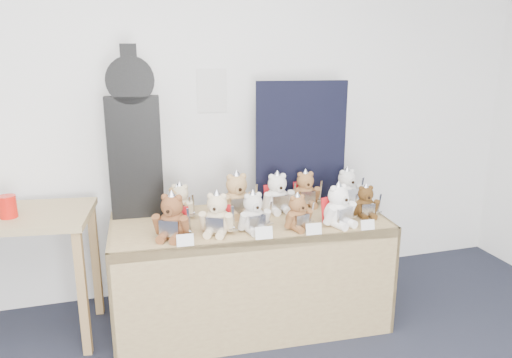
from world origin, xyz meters
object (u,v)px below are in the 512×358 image
object	(u,v)px
red_cup	(8,207)
teddy_front_right	(298,213)
teddy_back_end	(347,188)
display_table	(252,246)
teddy_front_centre	(253,214)
teddy_front_end	(366,202)
guitar_case	(134,135)
teddy_front_far_right	(338,207)
teddy_front_far_left	(172,218)
teddy_back_left	(180,203)
teddy_back_far_left	(177,205)
teddy_front_left	(217,215)
teddy_back_right	(305,190)
side_table	(6,235)
teddy_back_centre_left	(237,196)
teddy_back_centre_right	(277,194)

from	to	relation	value
red_cup	teddy_front_right	xyz separation A→B (m)	(1.62, -0.39, -0.07)
red_cup	teddy_back_end	size ratio (longest dim) A/B	0.46
display_table	teddy_front_centre	world-z (taller)	teddy_front_centre
teddy_front_centre	teddy_front_end	bearing A→B (deg)	-5.40
guitar_case	teddy_front_centre	size ratio (longest dim) A/B	4.00
teddy_front_far_right	teddy_back_end	bearing A→B (deg)	38.92
teddy_front_far_left	teddy_back_left	size ratio (longest dim) A/B	1.16
teddy_front_centre	teddy_front_right	size ratio (longest dim) A/B	1.11
teddy_back_far_left	teddy_front_left	bearing A→B (deg)	-41.61
teddy_front_far_right	teddy_back_right	bearing A→B (deg)	79.41
teddy_front_right	teddy_front_far_right	xyz separation A→B (m)	(0.26, -0.01, 0.02)
side_table	guitar_case	size ratio (longest dim) A/B	0.98
side_table	teddy_back_right	size ratio (longest dim) A/B	3.87
teddy_front_right	teddy_front_far_left	bearing A→B (deg)	160.13
guitar_case	teddy_back_end	bearing A→B (deg)	-2.25
side_table	teddy_back_end	size ratio (longest dim) A/B	3.74
teddy_front_centre	teddy_front_right	bearing A→B (deg)	-17.46
teddy_front_right	teddy_back_centre_left	size ratio (longest dim) A/B	0.76
guitar_case	teddy_back_centre_left	size ratio (longest dim) A/B	3.38
teddy_front_left	teddy_back_end	world-z (taller)	teddy_back_end
teddy_back_centre_right	teddy_front_centre	bearing A→B (deg)	-131.49
teddy_back_centre_left	teddy_back_right	distance (m)	0.50
teddy_front_left	teddy_back_end	xyz separation A→B (m)	(0.97, 0.28, 0.00)
teddy_front_end	teddy_back_centre_right	bearing A→B (deg)	158.07
teddy_front_far_left	teddy_back_left	distance (m)	0.33
teddy_back_centre_right	teddy_back_end	xyz separation A→B (m)	(0.50, 0.00, -0.00)
teddy_back_centre_left	teddy_back_far_left	size ratio (longest dim) A/B	1.35
teddy_front_right	teddy_front_end	bearing A→B (deg)	-5.09
teddy_front_left	teddy_front_right	world-z (taller)	teddy_front_left
display_table	teddy_back_end	world-z (taller)	teddy_back_end
red_cup	teddy_front_centre	xyz separation A→B (m)	(1.36, -0.34, -0.06)
teddy_front_far_left	teddy_back_centre_left	bearing A→B (deg)	57.32
red_cup	teddy_front_left	world-z (taller)	teddy_front_left
teddy_back_centre_right	teddy_front_end	bearing A→B (deg)	-29.08
teddy_front_far_right	teddy_back_far_left	size ratio (longest dim) A/B	1.25
guitar_case	teddy_back_far_left	bearing A→B (deg)	-23.90
teddy_front_far_left	teddy_front_right	distance (m)	0.73
teddy_back_right	teddy_back_far_left	distance (m)	0.87
display_table	teddy_front_centre	bearing A→B (deg)	-98.98
display_table	teddy_back_centre_right	xyz separation A→B (m)	(0.22, 0.18, 0.27)
teddy_front_end	teddy_back_far_left	size ratio (longest dim) A/B	0.99
red_cup	teddy_front_far_right	bearing A→B (deg)	-11.88
teddy_front_far_left	teddy_front_centre	world-z (taller)	teddy_front_far_left
side_table	teddy_back_end	world-z (taller)	teddy_back_end
teddy_front_far_right	teddy_back_left	bearing A→B (deg)	138.77
teddy_back_left	teddy_back_centre_right	xyz separation A→B (m)	(0.63, -0.04, 0.01)
guitar_case	teddy_front_far_left	world-z (taller)	guitar_case
display_table	teddy_back_far_left	xyz separation A→B (m)	(-0.43, 0.22, 0.25)
side_table	teddy_front_left	size ratio (longest dim) A/B	3.77
red_cup	teddy_back_far_left	distance (m)	0.96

